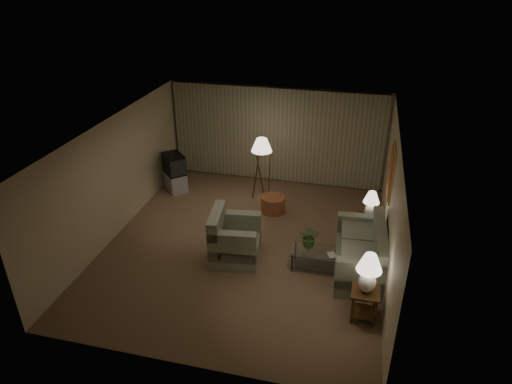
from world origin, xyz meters
TOP-DOWN VIEW (x-y plane):
  - ground at (0.00, 0.00)m, footprint 7.00×7.00m
  - room_shell at (0.02, 1.51)m, footprint 6.04×7.02m
  - sofa at (2.50, -0.39)m, footprint 1.99×1.16m
  - armchair at (-0.06, -0.53)m, footprint 1.29×1.25m
  - side_table_near at (2.65, -1.74)m, footprint 0.49×0.49m
  - side_table_far at (2.65, 0.86)m, footprint 0.48×0.41m
  - table_lamp_near at (2.65, -1.74)m, footprint 0.44×0.44m
  - table_lamp_far at (2.65, 0.86)m, footprint 0.36×0.36m
  - coffee_table at (1.64, -0.49)m, footprint 1.06×0.58m
  - tv_cabinet at (-2.55, 2.14)m, footprint 1.19×1.19m
  - crt_tv at (-2.55, 2.14)m, footprint 1.10×1.10m
  - floor_lamp at (-0.15, 2.30)m, footprint 0.54×0.54m
  - ottoman at (0.30, 1.61)m, footprint 0.67×0.67m
  - vase at (1.49, -0.49)m, footprint 0.21×0.21m
  - flowers at (1.49, -0.49)m, footprint 0.47×0.42m
  - book at (1.89, -0.59)m, footprint 0.23×0.26m

SIDE VIEW (x-z plane):
  - ground at x=0.00m, z-range 0.00..0.00m
  - ottoman at x=0.30m, z-range 0.00..0.40m
  - tv_cabinet at x=-2.55m, z-range 0.00..0.50m
  - coffee_table at x=1.64m, z-range 0.07..0.48m
  - side_table_far at x=2.65m, z-range 0.10..0.70m
  - side_table_near at x=2.65m, z-range 0.10..0.70m
  - sofa at x=2.50m, z-range 0.00..0.83m
  - book at x=1.89m, z-range 0.41..0.43m
  - armchair at x=-0.06m, z-range 0.00..0.88m
  - vase at x=1.49m, z-range 0.42..0.58m
  - crt_tv at x=-2.55m, z-range 0.50..1.05m
  - flowers at x=1.49m, z-range 0.58..1.07m
  - floor_lamp at x=-0.15m, z-range 0.04..1.70m
  - table_lamp_far at x=2.65m, z-range 0.66..1.28m
  - table_lamp_near at x=2.65m, z-range 0.67..1.43m
  - room_shell at x=0.02m, z-range 0.39..3.11m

